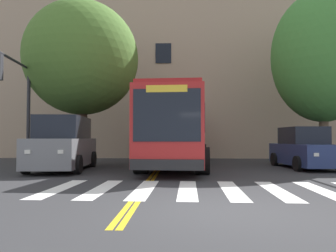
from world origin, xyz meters
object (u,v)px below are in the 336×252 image
at_px(street_tree_curbside_large, 323,57).
at_px(city_bus, 177,129).
at_px(traffic_light_far_corner, 16,91).
at_px(street_tree_curbside_small, 82,59).
at_px(car_navy_far_lane, 304,150).
at_px(car_teal_behind_bus, 173,142).
at_px(car_grey_near_lane, 64,145).

bearing_deg(street_tree_curbside_large, city_bus, -170.88).
height_order(traffic_light_far_corner, street_tree_curbside_small, street_tree_curbside_small).
bearing_deg(car_navy_far_lane, car_teal_behind_bus, 122.40).
height_order(car_teal_behind_bus, street_tree_curbside_large, street_tree_curbside_large).
bearing_deg(traffic_light_far_corner, city_bus, 19.42).
relative_size(city_bus, street_tree_curbside_small, 1.28).
bearing_deg(car_teal_behind_bus, street_tree_curbside_small, -116.99).
distance_m(car_grey_near_lane, car_navy_far_lane, 11.08).
bearing_deg(traffic_light_far_corner, street_tree_curbside_large, 14.12).
bearing_deg(car_navy_far_lane, traffic_light_far_corner, -171.91).
bearing_deg(traffic_light_far_corner, car_navy_far_lane, 8.09).
relative_size(car_grey_near_lane, car_teal_behind_bus, 1.01).
distance_m(city_bus, car_navy_far_lane, 6.10).
bearing_deg(car_navy_far_lane, city_bus, 174.16).
height_order(car_grey_near_lane, traffic_light_far_corner, traffic_light_far_corner).
bearing_deg(traffic_light_far_corner, car_teal_behind_bus, 61.70).
bearing_deg(street_tree_curbside_large, traffic_light_far_corner, -165.88).
height_order(city_bus, car_navy_far_lane, city_bus).
relative_size(car_grey_near_lane, street_tree_curbside_large, 0.56).
bearing_deg(car_teal_behind_bus, traffic_light_far_corner, -118.30).
bearing_deg(city_bus, car_navy_far_lane, -5.84).
xyz_separation_m(traffic_light_far_corner, street_tree_curbside_large, (14.67, 3.69, 2.26)).
bearing_deg(city_bus, car_grey_near_lane, -157.61).
relative_size(traffic_light_far_corner, street_tree_curbside_small, 0.61).
distance_m(car_navy_far_lane, car_teal_behind_bus, 12.06).
bearing_deg(street_tree_curbside_large, car_teal_behind_bus, 134.51).
distance_m(city_bus, car_grey_near_lane, 5.45).
bearing_deg(traffic_light_far_corner, car_grey_near_lane, 11.36).
xyz_separation_m(city_bus, car_grey_near_lane, (-4.99, -2.06, -0.73)).
distance_m(street_tree_curbside_large, street_tree_curbside_small, 12.77).
xyz_separation_m(car_grey_near_lane, traffic_light_far_corner, (-1.96, -0.39, 2.36)).
height_order(city_bus, car_grey_near_lane, city_bus).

